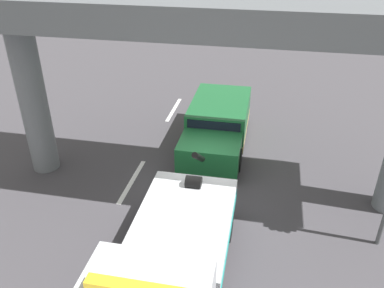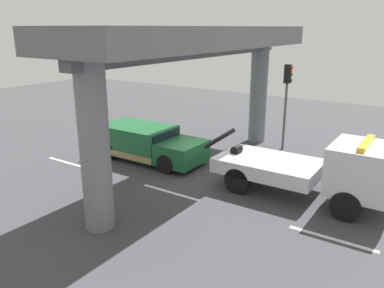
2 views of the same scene
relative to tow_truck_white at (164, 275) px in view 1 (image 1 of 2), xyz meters
The scene contains 6 objects.
ground_plane 4.97m from the tow_truck_white, behind, with size 60.00×40.00×0.10m, color #423F44.
lane_stripe_west 11.15m from the tow_truck_white, 167.16° to the right, with size 2.60×0.16×0.01m, color silver.
lane_stripe_mid 5.53m from the tow_truck_white, 152.87° to the right, with size 2.60×0.16×0.01m, color silver.
tow_truck_white is the anchor object (origin of this frame).
towed_van_green 8.07m from the tow_truck_white, behind, with size 5.21×2.24×1.58m.
overpass_structure 6.40m from the tow_truck_white, behind, with size 3.60×13.53×6.06m.
Camera 1 is at (10.48, 1.76, 7.73)m, focal length 36.98 mm.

